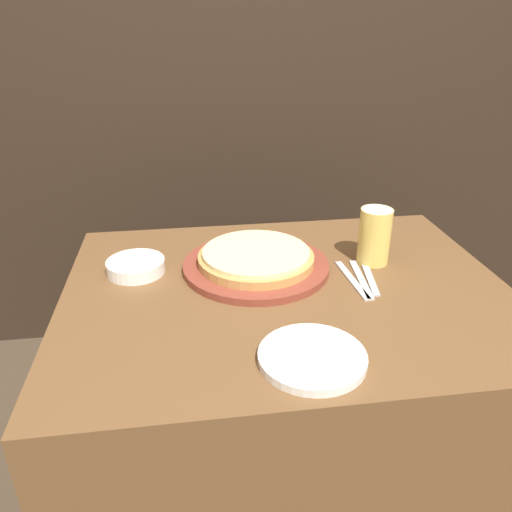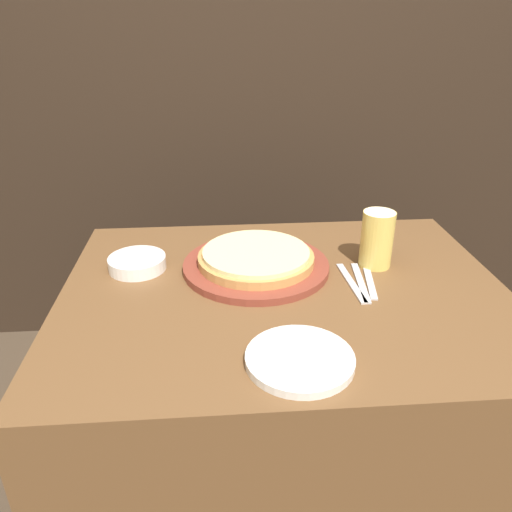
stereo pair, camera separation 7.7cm
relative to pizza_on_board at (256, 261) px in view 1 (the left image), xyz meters
The scene contains 10 objects.
ground_plane 0.79m from the pizza_on_board, 59.80° to the right, with size 12.00×12.00×0.00m, color #473828.
back_wall 1.05m from the pizza_on_board, 85.81° to the left, with size 6.00×0.05×2.60m.
dining_table 0.42m from the pizza_on_board, 59.80° to the right, with size 1.15×0.88×0.75m.
pizza_on_board is the anchor object (origin of this frame).
beer_glass 0.34m from the pizza_on_board, ahead, with size 0.09×0.09×0.16m.
dinner_plate 0.42m from the pizza_on_board, 82.50° to the right, with size 0.22×0.22×0.02m.
side_bowl 0.33m from the pizza_on_board, behind, with size 0.16×0.16×0.04m.
fork 0.26m from the pizza_on_board, 22.93° to the right, with size 0.03×0.21×0.00m.
dinner_knife 0.29m from the pizza_on_board, 20.98° to the right, with size 0.04×0.21×0.00m.
spoon 0.31m from the pizza_on_board, 19.33° to the right, with size 0.05×0.18×0.00m.
Camera 1 is at (-0.24, -1.10, 1.39)m, focal length 35.00 mm.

